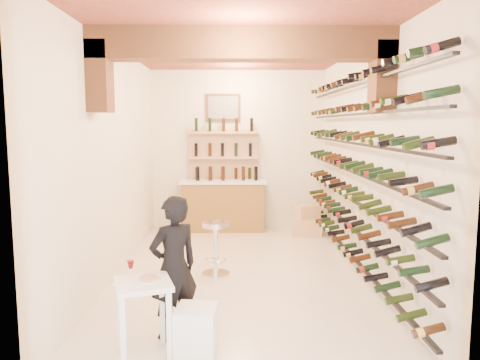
% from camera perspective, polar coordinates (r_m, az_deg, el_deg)
% --- Properties ---
extents(ground, '(6.00, 6.00, 0.00)m').
position_cam_1_polar(ground, '(6.71, 0.04, -11.40)').
color(ground, silver).
rests_on(ground, ground).
extents(room_shell, '(3.52, 6.02, 3.21)m').
position_cam_1_polar(room_shell, '(6.11, 0.08, 8.25)').
color(room_shell, white).
rests_on(room_shell, ground).
extents(wine_rack, '(0.32, 5.70, 2.56)m').
position_cam_1_polar(wine_rack, '(6.60, 13.46, 1.85)').
color(wine_rack, black).
rests_on(wine_rack, ground).
extents(back_counter, '(1.70, 0.62, 1.29)m').
position_cam_1_polar(back_counter, '(9.16, -2.10, -3.00)').
color(back_counter, olive).
rests_on(back_counter, ground).
extents(back_shelving, '(1.40, 0.31, 2.73)m').
position_cam_1_polar(back_shelving, '(9.31, -2.09, 1.11)').
color(back_shelving, tan).
rests_on(back_shelving, ground).
extents(tasting_table, '(0.61, 0.61, 0.86)m').
position_cam_1_polar(tasting_table, '(4.35, -11.94, -13.81)').
color(tasting_table, white).
rests_on(tasting_table, ground).
extents(white_stool, '(0.40, 0.40, 0.46)m').
position_cam_1_polar(white_stool, '(4.43, -5.43, -18.26)').
color(white_stool, white).
rests_on(white_stool, ground).
extents(person, '(0.62, 0.59, 1.43)m').
position_cam_1_polar(person, '(4.62, -8.25, -10.72)').
color(person, black).
rests_on(person, ground).
extents(chrome_barstool, '(0.39, 0.39, 0.76)m').
position_cam_1_polar(chrome_barstool, '(6.48, -3.05, -8.01)').
color(chrome_barstool, silver).
rests_on(chrome_barstool, ground).
extents(crate_lower, '(0.61, 0.46, 0.33)m').
position_cam_1_polar(crate_lower, '(8.90, 8.33, -5.76)').
color(crate_lower, tan).
rests_on(crate_lower, ground).
extents(crate_upper, '(0.50, 0.42, 0.25)m').
position_cam_1_polar(crate_upper, '(8.84, 8.36, -3.91)').
color(crate_upper, tan).
rests_on(crate_upper, crate_lower).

